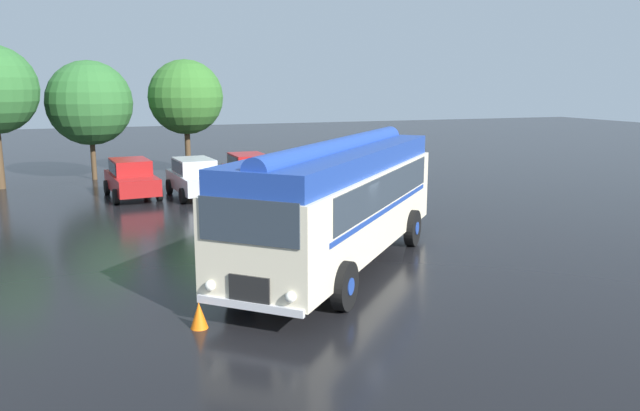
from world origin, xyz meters
TOP-DOWN VIEW (x-y plane):
  - ground_plane at (0.00, 0.00)m, footprint 120.00×120.00m
  - vintage_bus at (0.68, 0.69)m, footprint 8.64×9.06m
  - car_near_left at (-3.88, 13.42)m, footprint 2.30×4.36m
  - car_mid_left at (-1.24, 12.71)m, footprint 2.24×4.33m
  - car_mid_right at (1.41, 13.64)m, footprint 2.04×4.24m
  - tree_left_of_centre at (-5.40, 19.42)m, footprint 4.26×4.26m
  - tree_centre at (-0.48, 19.56)m, footprint 3.95×3.95m
  - traffic_cone at (-3.63, -2.39)m, footprint 0.36×0.36m

SIDE VIEW (x-z plane):
  - ground_plane at x=0.00m, z-range 0.00..0.00m
  - traffic_cone at x=-3.63m, z-range 0.00..0.55m
  - car_near_left at x=-3.88m, z-range 0.02..1.68m
  - car_mid_left at x=-1.24m, z-range 0.02..1.68m
  - car_mid_right at x=1.41m, z-range 0.02..1.68m
  - vintage_bus at x=0.68m, z-range 0.15..3.64m
  - tree_left_of_centre at x=-5.40m, z-range 0.85..6.89m
  - tree_centre at x=-0.48m, z-range 1.11..7.25m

